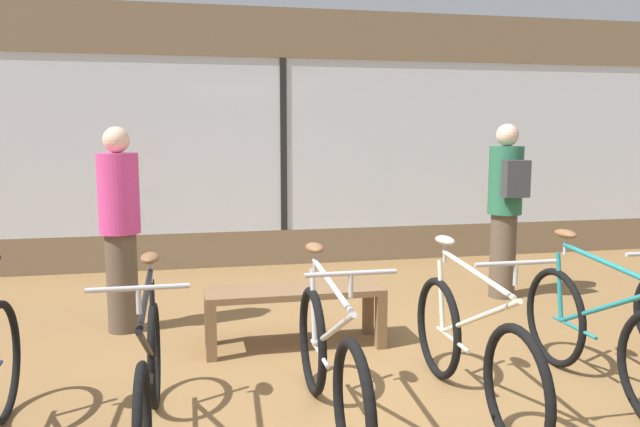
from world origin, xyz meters
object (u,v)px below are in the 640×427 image
at_px(bicycle_right, 600,335).
at_px(bicycle_center_left, 329,364).
at_px(display_bench, 294,299).
at_px(bicycle_left, 149,379).
at_px(customer_near_rack, 505,205).
at_px(customer_by_window, 120,225).
at_px(bicycle_center_right, 471,348).

bearing_deg(bicycle_right, bicycle_center_left, -176.87).
xyz_separation_m(bicycle_center_left, display_bench, (0.03, 1.39, 0.00)).
height_order(bicycle_left, bicycle_right, bicycle_right).
height_order(bicycle_center_left, display_bench, bicycle_center_left).
xyz_separation_m(bicycle_center_left, bicycle_right, (1.82, 0.10, 0.01)).
xyz_separation_m(bicycle_left, customer_near_rack, (3.37, 2.40, 0.59)).
bearing_deg(customer_by_window, customer_near_rack, 4.85).
bearing_deg(bicycle_right, customer_by_window, 147.83).
relative_size(bicycle_center_right, customer_by_window, 1.01).
bearing_deg(bicycle_left, bicycle_center_left, -0.56).
xyz_separation_m(bicycle_left, customer_by_window, (-0.34, 2.08, 0.54)).
distance_m(bicycle_left, bicycle_center_right, 1.91).
height_order(bicycle_right, customer_near_rack, customer_near_rack).
height_order(bicycle_left, bicycle_center_right, bicycle_center_right).
height_order(bicycle_center_left, customer_by_window, customer_by_window).
distance_m(bicycle_center_left, display_bench, 1.39).
distance_m(bicycle_center_left, bicycle_center_right, 0.91).
relative_size(bicycle_center_right, customer_near_rack, 0.99).
relative_size(display_bench, customer_by_window, 0.80).
bearing_deg(customer_by_window, display_bench, -26.93).
xyz_separation_m(customer_near_rack, customer_by_window, (-3.71, -0.32, -0.04)).
bearing_deg(bicycle_right, bicycle_center_right, -178.09).
xyz_separation_m(bicycle_center_left, customer_by_window, (-1.34, 2.09, 0.53)).
relative_size(bicycle_center_left, bicycle_center_right, 0.98).
bearing_deg(bicycle_left, bicycle_center_right, 1.79).
bearing_deg(bicycle_center_right, bicycle_right, 1.91).
bearing_deg(customer_by_window, bicycle_left, -80.71).
bearing_deg(bicycle_right, customer_near_rack, 76.56).
height_order(bicycle_center_left, bicycle_center_right, same).
bearing_deg(display_bench, bicycle_left, -126.71).
distance_m(bicycle_left, bicycle_right, 2.82).
xyz_separation_m(bicycle_right, customer_by_window, (-3.16, 1.99, 0.52)).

